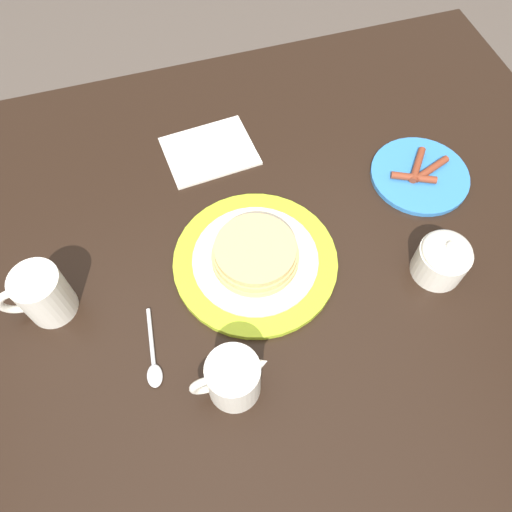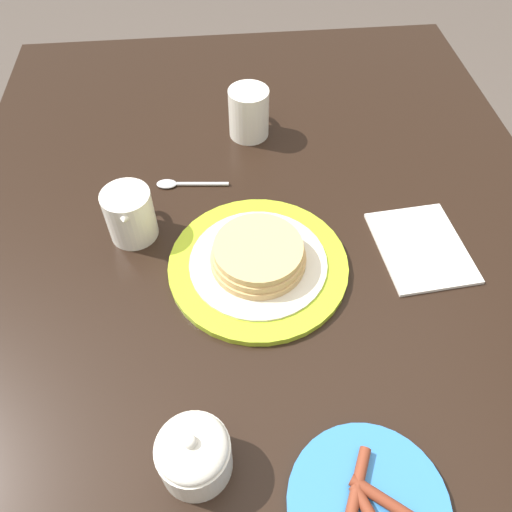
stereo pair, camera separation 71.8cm
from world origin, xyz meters
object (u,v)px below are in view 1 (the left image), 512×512
(creamer_pitcher, at_px, (234,378))
(spoon, at_px, (153,360))
(napkin, at_px, (210,151))
(pancake_plate, at_px, (255,258))
(coffee_mug, at_px, (41,293))
(sugar_bowl, at_px, (443,258))
(side_plate_bacon, at_px, (420,175))

(creamer_pitcher, height_order, spoon, creamer_pitcher)
(napkin, bearing_deg, pancake_plate, 92.81)
(coffee_mug, relative_size, sugar_bowl, 1.26)
(napkin, height_order, spoon, spoon)
(pancake_plate, distance_m, sugar_bowl, 0.31)
(pancake_plate, height_order, creamer_pitcher, creamer_pitcher)
(coffee_mug, bearing_deg, spoon, 135.35)
(side_plate_bacon, height_order, creamer_pitcher, creamer_pitcher)
(napkin, bearing_deg, spoon, 64.11)
(pancake_plate, xyz_separation_m, side_plate_bacon, (-0.36, -0.09, -0.01))
(coffee_mug, xyz_separation_m, creamer_pitcher, (-0.25, 0.22, -0.00))
(side_plate_bacon, relative_size, spoon, 1.42)
(creamer_pitcher, bearing_deg, coffee_mug, -40.70)
(coffee_mug, relative_size, napkin, 0.61)
(side_plate_bacon, height_order, coffee_mug, coffee_mug)
(side_plate_bacon, bearing_deg, napkin, -25.76)
(napkin, distance_m, spoon, 0.44)
(creamer_pitcher, xyz_separation_m, spoon, (0.11, -0.08, -0.04))
(coffee_mug, xyz_separation_m, sugar_bowl, (-0.64, 0.12, -0.01))
(side_plate_bacon, xyz_separation_m, spoon, (0.57, 0.21, -0.00))
(spoon, bearing_deg, napkin, -115.89)
(sugar_bowl, relative_size, spoon, 0.67)
(pancake_plate, xyz_separation_m, napkin, (0.01, -0.27, -0.02))
(spoon, bearing_deg, side_plate_bacon, -159.29)
(creamer_pitcher, relative_size, spoon, 0.90)
(sugar_bowl, distance_m, spoon, 0.50)
(side_plate_bacon, bearing_deg, sugar_bowl, 71.40)
(creamer_pitcher, distance_m, napkin, 0.48)
(coffee_mug, bearing_deg, pancake_plate, 176.91)
(pancake_plate, relative_size, sugar_bowl, 3.18)
(creamer_pitcher, bearing_deg, sugar_bowl, -166.26)
(sugar_bowl, bearing_deg, pancake_plate, -19.65)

